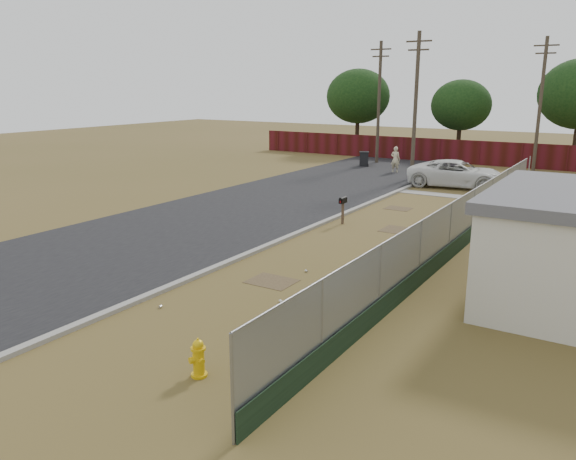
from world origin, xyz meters
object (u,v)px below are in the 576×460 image
Objects in this scene: mailbox at (343,203)px; pedestrian at (395,159)px; pickup_truck at (457,174)px; trash_bin at (364,159)px; fire_hydrant at (198,359)px.

mailbox is 0.67× the size of pedestrian.
pedestrian reaches higher than pickup_truck.
mailbox reaches higher than trash_bin.
fire_hydrant is 13.77m from mailbox.
fire_hydrant is at bearing 176.11° from pickup_truck.
fire_hydrant is 0.71× the size of mailbox.
pickup_truck reaches higher than fire_hydrant.
mailbox is 0.21× the size of pickup_truck.
pedestrian is at bearing 103.85° from fire_hydrant.
pedestrian is 1.66× the size of trash_bin.
pedestrian reaches higher than mailbox.
pedestrian is (-3.66, 15.32, -0.05)m from mailbox.
fire_hydrant is at bearing -71.47° from trash_bin.
fire_hydrant is 25.15m from pickup_truck.
fire_hydrant is 31.98m from trash_bin.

